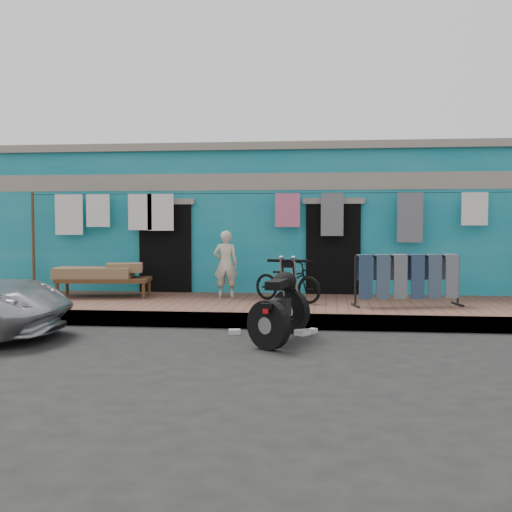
# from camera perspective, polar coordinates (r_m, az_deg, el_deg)

# --- Properties ---
(ground) EXTENTS (80.00, 80.00, 0.00)m
(ground) POSITION_cam_1_polar(r_m,az_deg,el_deg) (8.91, -1.48, -8.08)
(ground) COLOR black
(ground) RESTS_ON ground
(sidewalk) EXTENTS (28.00, 3.00, 0.25)m
(sidewalk) POSITION_cam_1_polar(r_m,az_deg,el_deg) (11.83, 0.55, -4.71)
(sidewalk) COLOR brown
(sidewalk) RESTS_ON ground
(curb) EXTENTS (28.00, 0.10, 0.25)m
(curb) POSITION_cam_1_polar(r_m,az_deg,el_deg) (10.41, -0.28, -5.77)
(curb) COLOR gray
(curb) RESTS_ON ground
(building) EXTENTS (12.20, 5.20, 3.36)m
(building) POSITION_cam_1_polar(r_m,az_deg,el_deg) (15.70, 2.07, 2.90)
(building) COLOR teal
(building) RESTS_ON ground
(clothesline) EXTENTS (10.06, 0.06, 2.10)m
(clothesline) POSITION_cam_1_polar(r_m,az_deg,el_deg) (13.03, -1.04, 3.38)
(clothesline) COLOR brown
(clothesline) RESTS_ON sidewalk
(seated_person) EXTENTS (0.50, 0.35, 1.30)m
(seated_person) POSITION_cam_1_polar(r_m,az_deg,el_deg) (12.53, -2.71, -0.71)
(seated_person) COLOR beige
(seated_person) RESTS_ON sidewalk
(bicycle) EXTENTS (1.50, 1.20, 0.94)m
(bicycle) POSITION_cam_1_polar(r_m,az_deg,el_deg) (11.84, 2.82, -1.82)
(bicycle) COLOR black
(bicycle) RESTS_ON sidewalk
(motorcycle) EXTENTS (1.15, 1.97, 1.15)m
(motorcycle) POSITION_cam_1_polar(r_m,az_deg,el_deg) (9.30, 2.17, -4.02)
(motorcycle) COLOR black
(motorcycle) RESTS_ON ground
(charpoy) EXTENTS (2.09, 1.35, 0.63)m
(charpoy) POSITION_cam_1_polar(r_m,az_deg,el_deg) (12.98, -13.35, -2.15)
(charpoy) COLOR brown
(charpoy) RESTS_ON sidewalk
(jeans_rack) EXTENTS (2.11, 1.19, 0.94)m
(jeans_rack) POSITION_cam_1_polar(r_m,az_deg,el_deg) (11.53, 13.29, -2.03)
(jeans_rack) COLOR black
(jeans_rack) RESTS_ON sidewalk
(litter_a) EXTENTS (0.20, 0.17, 0.08)m
(litter_a) POSITION_cam_1_polar(r_m,az_deg,el_deg) (9.88, -1.92, -6.76)
(litter_a) COLOR silver
(litter_a) RESTS_ON ground
(litter_b) EXTENTS (0.17, 0.18, 0.07)m
(litter_b) POSITION_cam_1_polar(r_m,az_deg,el_deg) (10.01, 5.04, -6.65)
(litter_b) COLOR silver
(litter_b) RESTS_ON ground
(litter_c) EXTENTS (0.26, 0.28, 0.09)m
(litter_c) POSITION_cam_1_polar(r_m,az_deg,el_deg) (9.84, 4.17, -6.77)
(litter_c) COLOR silver
(litter_c) RESTS_ON ground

